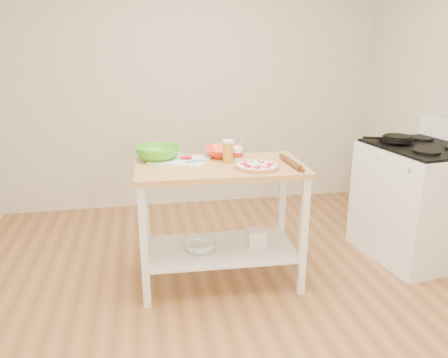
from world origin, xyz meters
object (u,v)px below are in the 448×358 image
cutting_board (181,159)px  spatula (196,161)px  prep_island (220,198)px  green_bowl (158,153)px  shelf_glass_bowl (200,246)px  shelf_bin (256,237)px  skillet (397,139)px  knife (165,157)px  orange_bowl (224,152)px  yogurt_tub (237,154)px  rolling_pin (291,162)px  gas_stove (416,201)px  beer_pint (228,152)px  pizza (257,166)px

cutting_board → spatula: 0.14m
prep_island → green_bowl: bearing=152.2°
shelf_glass_bowl → shelf_bin: 0.43m
skillet → knife: bearing=-158.0°
spatula → shelf_glass_bowl: (0.01, -0.09, -0.62)m
spatula → orange_bowl: (0.23, 0.15, 0.02)m
yogurt_tub → rolling_pin: bearing=-28.4°
gas_stove → rolling_pin: gas_stove is taller
rolling_pin → green_bowl: bearing=160.1°
knife → rolling_pin: 0.92m
skillet → green_bowl: 1.91m
knife → green_bowl: 0.06m
green_bowl → beer_pint: beer_pint is taller
rolling_pin → yogurt_tub: bearing=151.6°
gas_stove → spatula: gas_stove is taller
gas_stove → cutting_board: bearing=170.5°
pizza → prep_island: bearing=150.2°
yogurt_tub → shelf_bin: (0.13, -0.09, -0.63)m
gas_stove → rolling_pin: size_ratio=3.29×
cutting_board → shelf_glass_bowl: cutting_board is taller
cutting_board → yogurt_tub: bearing=12.6°
pizza → cutting_board: bearing=148.5°
cutting_board → rolling_pin: (0.74, -0.27, 0.01)m
pizza → cutting_board: pizza is taller
shelf_glass_bowl → knife: bearing=131.9°
knife → rolling_pin: (0.85, -0.33, 0.00)m
spatula → yogurt_tub: size_ratio=0.89×
beer_pint → shelf_bin: (0.21, -0.05, -0.66)m
skillet → rolling_pin: (-1.01, -0.34, -0.06)m
yogurt_tub → pizza: bearing=-66.7°
beer_pint → spatula: bearing=172.6°
rolling_pin → orange_bowl: bearing=141.6°
prep_island → yogurt_tub: size_ratio=6.85×
orange_bowl → green_bowl: (-0.49, -0.00, 0.02)m
gas_stove → shelf_glass_bowl: 1.82m
skillet → pizza: (-1.26, -0.37, -0.06)m
beer_pint → green_bowl: bearing=159.5°
skillet → orange_bowl: bearing=-157.7°
prep_island → shelf_bin: (0.27, -0.01, -0.32)m
pizza → orange_bowl: 0.39m
spatula → orange_bowl: orange_bowl is taller
prep_island → skillet: bearing=9.1°
orange_bowl → shelf_bin: (0.20, -0.23, -0.61)m
rolling_pin → shelf_glass_bowl: size_ratio=1.42×
spatula → green_bowl: (-0.26, 0.15, 0.03)m
cutting_board → shelf_bin: cutting_board is taller
cutting_board → beer_pint: beer_pint is taller
green_bowl → beer_pint: (0.49, -0.18, 0.03)m
skillet → yogurt_tub: (-1.35, -0.16, -0.03)m
spatula → rolling_pin: size_ratio=0.46×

